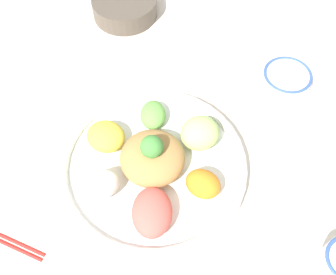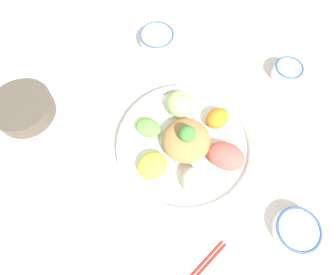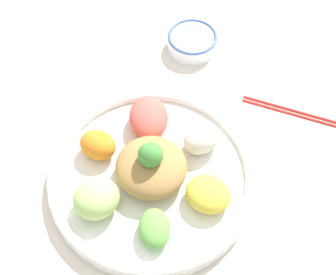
{
  "view_description": "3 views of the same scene",
  "coord_description": "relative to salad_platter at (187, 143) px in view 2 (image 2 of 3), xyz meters",
  "views": [
    {
      "loc": [
        -0.05,
        0.41,
        0.74
      ],
      "look_at": [
        -0.0,
        -0.0,
        0.07
      ],
      "focal_mm": 42.0,
      "sensor_mm": 36.0,
      "label": 1
    },
    {
      "loc": [
        0.3,
        0.13,
        0.75
      ],
      "look_at": [
        0.05,
        -0.01,
        0.08
      ],
      "focal_mm": 30.0,
      "sensor_mm": 36.0,
      "label": 2
    },
    {
      "loc": [
        0.08,
        -0.38,
        0.79
      ],
      "look_at": [
        0.05,
        0.08,
        0.08
      ],
      "focal_mm": 50.0,
      "sensor_mm": 36.0,
      "label": 3
    }
  ],
  "objects": [
    {
      "name": "serving_spoon_main",
      "position": [
        -0.05,
        -0.3,
        -0.02
      ],
      "size": [
        0.12,
        0.1,
        0.01
      ],
      "rotation": [
        0.0,
        0.0,
        5.63
      ],
      "color": "beige",
      "rests_on": "ground_plane"
    },
    {
      "name": "sauce_bowl_red",
      "position": [
        0.07,
        0.35,
        -0.01
      ],
      "size": [
        0.11,
        0.11,
        0.04
      ],
      "color": "white",
      "rests_on": "ground_plane"
    },
    {
      "name": "side_serving_bowl",
      "position": [
        0.14,
        -0.47,
        0.0
      ],
      "size": [
        0.17,
        0.17,
        0.05
      ],
      "color": "#51473D",
      "rests_on": "ground_plane"
    },
    {
      "name": "ground_plane",
      "position": [
        -0.02,
        -0.04,
        -0.03
      ],
      "size": [
        2.4,
        2.4,
        0.0
      ],
      "primitive_type": "plane",
      "color": "silver"
    },
    {
      "name": "sauce_bowl_dark",
      "position": [
        -0.37,
        0.16,
        -0.0
      ],
      "size": [
        0.09,
        0.09,
        0.05
      ],
      "color": "white",
      "rests_on": "ground_plane"
    },
    {
      "name": "salad_platter",
      "position": [
        0.0,
        0.0,
        0.0
      ],
      "size": [
        0.39,
        0.39,
        0.12
      ],
      "color": "white",
      "rests_on": "ground_plane"
    },
    {
      "name": "rice_bowl_blue",
      "position": [
        -0.28,
        -0.26,
        -0.0
      ],
      "size": [
        0.11,
        0.11,
        0.04
      ],
      "color": "white",
      "rests_on": "ground_plane"
    }
  ]
}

